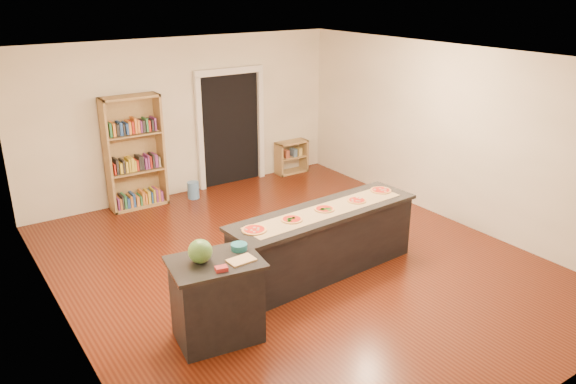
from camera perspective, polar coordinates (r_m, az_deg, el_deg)
room at (r=7.33m, az=0.88°, el=2.47°), size 6.00×7.00×2.80m
doorway at (r=10.68m, az=-5.87°, el=7.09°), size 1.40×0.09×2.21m
kitchen_island at (r=7.48m, az=3.67°, el=-5.01°), size 2.73×0.74×0.90m
side_counter at (r=6.18m, az=-7.24°, el=-10.81°), size 0.96×0.70×0.95m
bookshelf at (r=9.83m, az=-15.32°, el=3.85°), size 0.97×0.34×1.93m
low_shelf at (r=11.43m, az=0.36°, el=3.58°), size 0.66×0.28×0.66m
waste_bin at (r=10.25m, az=-9.60°, el=0.19°), size 0.21×0.21×0.30m
kraft_paper at (r=7.28m, az=3.88°, el=-1.89°), size 2.39×0.57×0.00m
watermelon at (r=5.88m, az=-8.91°, el=-5.96°), size 0.25×0.25×0.25m
cutting_board at (r=5.91m, az=-4.77°, el=-6.92°), size 0.29×0.20×0.02m
package_red at (r=5.74m, az=-6.78°, el=-7.74°), size 0.14×0.11×0.04m
package_teal at (r=6.14m, az=-5.00°, el=-5.57°), size 0.18×0.18×0.07m
pizza_a at (r=6.69m, az=-3.45°, el=-3.85°), size 0.29×0.29×0.02m
pizza_b at (r=6.96m, az=0.38°, el=-2.80°), size 0.27×0.27×0.02m
pizza_c at (r=7.29m, az=3.72°, el=-1.73°), size 0.27×0.27×0.02m
pizza_d at (r=7.61m, az=7.00°, el=-0.86°), size 0.27×0.27×0.02m
pizza_e at (r=8.03m, az=9.41°, el=0.18°), size 0.31×0.31×0.02m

